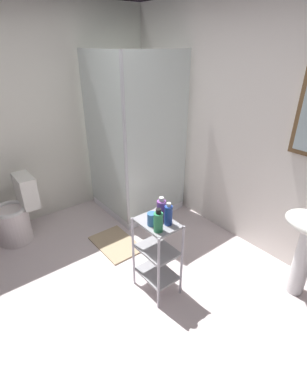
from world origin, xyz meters
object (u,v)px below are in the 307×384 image
Objects in this scene: shower_stall at (135,179)px; body_wash_bottle_green at (158,222)px; toilet at (16,215)px; shampoo_bottle_blue at (168,215)px; conditioner_bottle_purple at (161,210)px; bath_mat at (116,244)px; rinse_cup at (152,219)px; storage_cart at (157,251)px.

body_wash_bottle_green is at bearing -28.18° from shower_stall.
toilet is 1.93m from shampoo_bottle_blue.
shower_stall reaches higher than conditioner_bottle_purple.
body_wash_bottle_green reaches higher than bath_mat.
conditioner_bottle_purple is at bearing 96.93° from rinse_cup.
shower_stall is 10.11× the size of shampoo_bottle_blue.
shampoo_bottle_blue is at bearing 0.33° from conditioner_bottle_purple.
storage_cart is 0.40m from conditioner_bottle_purple.
rinse_cup reaches higher than storage_cart.
body_wash_bottle_green reaches higher than rinse_cup.
shower_stall is 1.48m from toilet.
shower_stall is 3.33× the size of bath_mat.
toilet is 1.18m from bath_mat.
rinse_cup is at bearing -29.51° from shower_stall.
shower_stall is 1.62m from body_wash_bottle_green.
shampoo_bottle_blue is at bearing 100.29° from body_wash_bottle_green.
rinse_cup is at bearing 23.76° from toilet.
rinse_cup is 1.13m from bath_mat.
rinse_cup is (0.01, -0.11, -0.04)m from conditioner_bottle_purple.
rinse_cup is (-0.10, 0.01, -0.03)m from body_wash_bottle_green.
conditioner_bottle_purple is at bearing 101.79° from storage_cart.
storage_cart is (1.29, -0.67, -0.03)m from shower_stall.
toilet is at bearing -102.02° from shower_stall.
toilet is 1.03× the size of storage_cart.
conditioner_bottle_purple is (1.59, 0.81, 0.52)m from toilet.
toilet is 3.63× the size of conditioner_bottle_purple.
toilet is (-0.31, -1.44, -0.15)m from shower_stall.
shower_stall is 1.52m from rinse_cup.
shampoo_bottle_blue is 0.09m from conditioner_bottle_purple.
shampoo_bottle_blue is at bearing 32.79° from storage_cart.
conditioner_bottle_purple is at bearing 27.13° from toilet.
conditioner_bottle_purple is (1.28, -0.62, 0.37)m from shower_stall.
storage_cart is at bearing -27.55° from shower_stall.
shampoo_bottle_blue is at bearing 0.34° from bath_mat.
conditioner_bottle_purple reaches higher than body_wash_bottle_green.
body_wash_bottle_green is at bearing -35.62° from storage_cart.
rinse_cup is at bearing -124.76° from shampoo_bottle_blue.
storage_cart is at bearing 92.70° from rinse_cup.
bath_mat is (-0.90, 0.12, -0.82)m from body_wash_bottle_green.
storage_cart is 0.91m from bath_mat.
body_wash_bottle_green is (1.39, -0.75, 0.36)m from shower_stall.
shower_stall is 9.55× the size of conditioner_bottle_purple.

